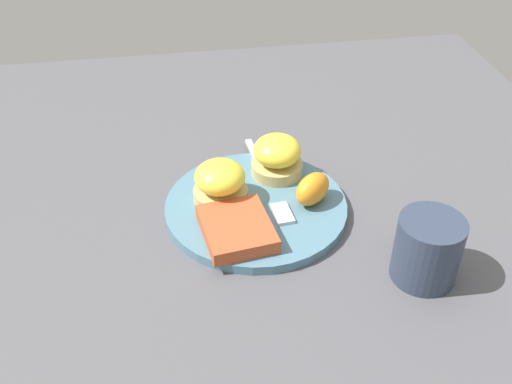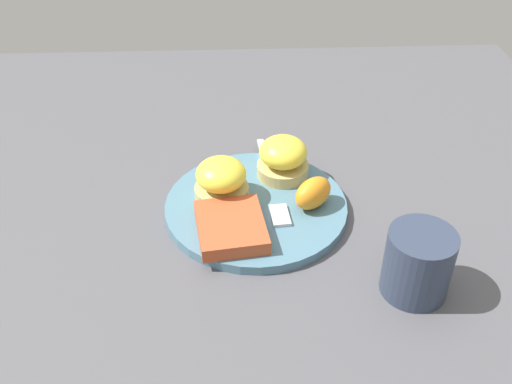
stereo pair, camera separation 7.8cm
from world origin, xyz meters
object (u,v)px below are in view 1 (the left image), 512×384
(fork, at_px, (268,184))
(sandwich_benedict_right, at_px, (220,183))
(sandwich_benedict_left, at_px, (277,156))
(cup, at_px, (427,249))
(orange_wedge, at_px, (313,189))
(hashbrown_patty, at_px, (237,229))

(fork, bearing_deg, sandwich_benedict_right, 107.22)
(sandwich_benedict_left, bearing_deg, cup, -147.91)
(sandwich_benedict_right, height_order, fork, sandwich_benedict_right)
(sandwich_benedict_right, xyz_separation_m, cup, (-0.17, -0.23, -0.00))
(sandwich_benedict_left, relative_size, fork, 0.36)
(orange_wedge, relative_size, fork, 0.28)
(hashbrown_patty, relative_size, orange_wedge, 1.72)
(cup, bearing_deg, hashbrown_patty, 66.34)
(sandwich_benedict_right, distance_m, hashbrown_patty, 0.08)
(fork, distance_m, cup, 0.25)
(sandwich_benedict_left, distance_m, fork, 0.04)
(cup, bearing_deg, orange_wedge, 35.43)
(sandwich_benedict_left, height_order, fork, sandwich_benedict_left)
(sandwich_benedict_right, relative_size, fork, 0.36)
(fork, xyz_separation_m, cup, (-0.19, -0.16, 0.03))
(sandwich_benedict_left, distance_m, orange_wedge, 0.08)
(fork, bearing_deg, cup, -140.92)
(sandwich_benedict_right, bearing_deg, hashbrown_patty, -171.02)
(hashbrown_patty, bearing_deg, fork, -31.30)
(orange_wedge, distance_m, cup, 0.18)
(orange_wedge, bearing_deg, fork, 48.43)
(sandwich_benedict_left, distance_m, hashbrown_patty, 0.15)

